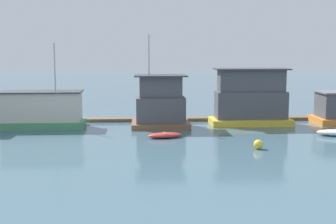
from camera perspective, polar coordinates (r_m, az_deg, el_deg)
ground_plane at (r=42.23m, az=-0.08°, el=-1.70°), size 200.00×200.00×0.00m
dock_walkway at (r=45.23m, az=-0.29°, el=-0.87°), size 51.00×1.40×0.30m
houseboat_green at (r=42.53m, az=-15.09°, el=0.21°), size 7.32×3.25×7.43m
houseboat_brown at (r=41.35m, az=-0.92°, el=0.96°), size 5.11×3.77×8.14m
houseboat_yellow at (r=43.36m, az=10.06°, el=1.47°), size 7.35×3.27×5.15m
dinghy_red at (r=36.54m, az=-0.39°, el=-2.85°), size 2.79×1.48×0.43m
mooring_post_near_right at (r=44.23m, az=0.48°, el=-0.25°), size 0.29×0.29×1.55m
buoy_yellow at (r=33.13m, az=10.95°, el=-3.90°), size 0.66×0.66×0.66m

